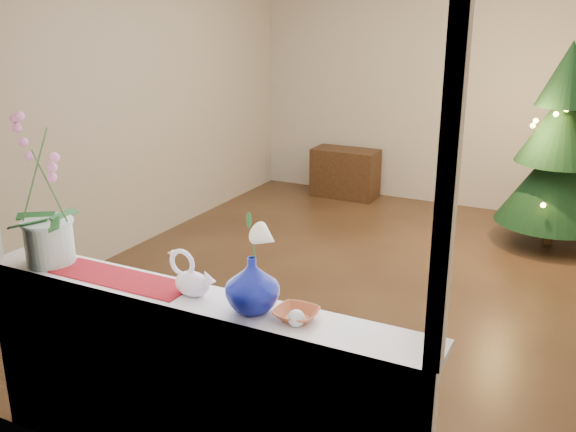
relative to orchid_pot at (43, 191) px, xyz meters
name	(u,v)px	position (x,y,z in m)	size (l,w,h in m)	color
ground	(371,287)	(0.80, 2.38, -1.28)	(5.00, 5.00, 0.00)	#352116
wall_back	(458,81)	(0.80, 4.88, 0.07)	(4.50, 0.10, 2.70)	#BEB6A6
wall_front	(165,207)	(0.80, -0.12, 0.07)	(4.50, 0.10, 2.70)	#BEB6A6
wall_left	(133,96)	(-1.45, 2.38, 0.07)	(0.10, 5.00, 2.70)	#BEB6A6
window_apron	(183,403)	(0.80, -0.08, -0.84)	(2.20, 0.08, 0.88)	white
windowsill	(190,299)	(0.80, 0.01, -0.38)	(2.20, 0.26, 0.04)	white
window_frame	(164,117)	(0.80, -0.09, 0.42)	(2.22, 0.06, 1.60)	white
runner	(120,278)	(0.42, 0.01, -0.36)	(0.70, 0.20, 0.01)	maroon
orchid_pot	(43,191)	(0.00, 0.00, 0.00)	(0.25, 0.25, 0.72)	silver
swan	(192,274)	(0.81, 0.01, -0.26)	(0.22, 0.10, 0.19)	silver
blue_vase	(252,280)	(1.11, 0.00, -0.23)	(0.25, 0.25, 0.27)	#050C64
lily	(251,225)	(1.11, 0.00, 0.01)	(0.15, 0.08, 0.20)	#EAE9CF
paperweight	(296,318)	(1.33, -0.04, -0.32)	(0.07, 0.07, 0.07)	silver
amber_dish	(296,315)	(1.31, 0.01, -0.34)	(0.15, 0.15, 0.04)	#A74A25
xmas_tree	(560,146)	(1.92, 4.04, -0.36)	(1.00, 1.00, 1.83)	black
side_table	(345,173)	(-0.35, 4.63, -1.00)	(0.74, 0.37, 0.55)	black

